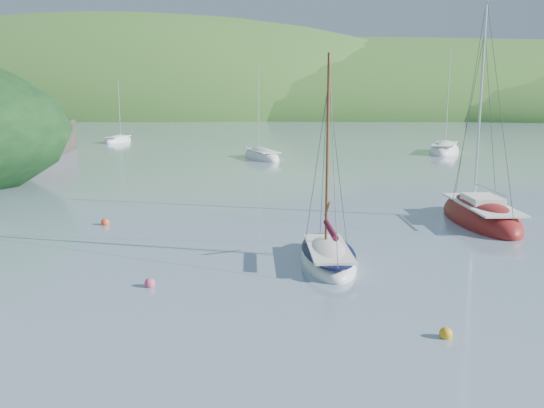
# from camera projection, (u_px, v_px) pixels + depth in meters

# --- Properties ---
(ground) EXTENTS (700.00, 700.00, 0.00)m
(ground) POSITION_uv_depth(u_px,v_px,m) (279.00, 314.00, 18.95)
(ground) COLOR #778EA4
(ground) RESTS_ON ground
(shoreline_hills) EXTENTS (690.00, 135.00, 56.00)m
(shoreline_hills) POSITION_uv_depth(u_px,v_px,m) (279.00, 112.00, 188.63)
(shoreline_hills) COLOR #2D6A28
(shoreline_hills) RESTS_ON ground
(daysailer_white) EXTENTS (2.73, 6.01, 8.95)m
(daysailer_white) POSITION_uv_depth(u_px,v_px,m) (328.00, 258.00, 24.53)
(daysailer_white) COLOR white
(daysailer_white) RESTS_ON ground
(sloop_red) EXTENTS (3.73, 8.71, 12.53)m
(sloop_red) POSITION_uv_depth(u_px,v_px,m) (480.00, 218.00, 32.04)
(sloop_red) COLOR maroon
(sloop_red) RESTS_ON ground
(distant_sloop_a) EXTENTS (5.44, 7.75, 10.48)m
(distant_sloop_a) POSITION_uv_depth(u_px,v_px,m) (262.00, 157.00, 61.57)
(distant_sloop_a) COLOR white
(distant_sloop_a) RESTS_ON ground
(distant_sloop_b) EXTENTS (5.47, 9.27, 12.48)m
(distant_sloop_b) POSITION_uv_depth(u_px,v_px,m) (444.00, 151.00, 67.23)
(distant_sloop_b) COLOR white
(distant_sloop_b) RESTS_ON ground
(distant_sloop_c) EXTENTS (3.16, 6.51, 8.92)m
(distant_sloop_c) POSITION_uv_depth(u_px,v_px,m) (118.00, 141.00, 80.93)
(distant_sloop_c) COLOR white
(distant_sloop_c) RESTS_ON ground
(mooring_buoys) EXTENTS (24.46, 14.02, 0.44)m
(mooring_buoys) POSITION_uv_depth(u_px,v_px,m) (340.00, 257.00, 24.90)
(mooring_buoys) COLOR gold
(mooring_buoys) RESTS_ON ground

